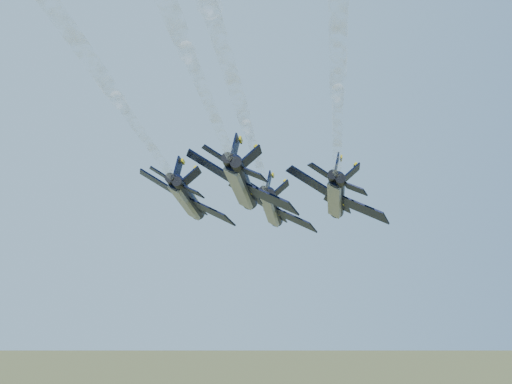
{
  "coord_description": "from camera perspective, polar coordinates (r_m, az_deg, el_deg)",
  "views": [
    {
      "loc": [
        -13.15,
        -85.91,
        80.7
      ],
      "look_at": [
        1.4,
        5.44,
        93.77
      ],
      "focal_mm": 50.0,
      "sensor_mm": 36.0,
      "label": 1
    }
  ],
  "objects": [
    {
      "name": "jet_lead",
      "position": [
        103.07,
        1.35,
        -1.34
      ],
      "size": [
        12.41,
        19.03,
        7.38
      ],
      "rotation": [
        0.0,
        0.53,
        -0.31
      ],
      "color": "black"
    },
    {
      "name": "jet_left",
      "position": [
        93.19,
        -5.44,
        -0.59
      ],
      "size": [
        12.41,
        19.03,
        7.38
      ],
      "rotation": [
        0.0,
        0.53,
        -0.31
      ],
      "color": "black"
    },
    {
      "name": "jet_right",
      "position": [
        91.14,
        6.49,
        -0.4
      ],
      "size": [
        12.41,
        19.03,
        7.38
      ],
      "rotation": [
        0.0,
        0.53,
        -0.31
      ],
      "color": "black"
    },
    {
      "name": "jet_slot",
      "position": [
        80.42,
        -1.07,
        0.57
      ],
      "size": [
        12.41,
        19.03,
        7.38
      ],
      "rotation": [
        0.0,
        0.53,
        -0.31
      ],
      "color": "black"
    },
    {
      "name": "smoke_trail_lead",
      "position": [
        36.44,
        -12.62,
        11.5
      ],
      "size": [
        30.63,
        90.76,
        3.2
      ],
      "rotation": [
        0.0,
        0.53,
        -0.31
      ],
      "color": "white"
    }
  ]
}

